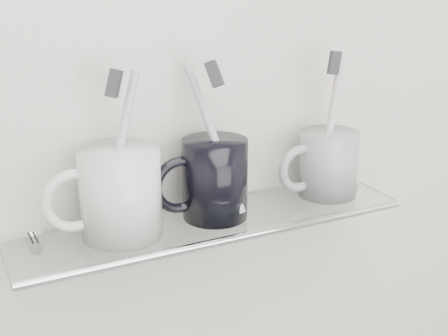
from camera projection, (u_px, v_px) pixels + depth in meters
wall_back at (190, 91)px, 0.78m from camera, size 2.50×0.00×2.50m
shelf_glass at (212, 222)px, 0.78m from camera, size 0.50×0.12×0.01m
shelf_rail at (232, 239)px, 0.73m from camera, size 0.50×0.01×0.01m
bracket_left at (35, 248)px, 0.74m from camera, size 0.02×0.03×0.02m
bracket_right at (328, 190)px, 0.91m from camera, size 0.02×0.03×0.02m
mug_left at (121, 193)px, 0.72m from camera, size 0.12×0.12×0.11m
mug_left_handle at (75, 201)px, 0.70m from camera, size 0.08×0.01×0.08m
toothbrush_left at (118, 153)px, 0.70m from camera, size 0.07×0.02×0.19m
bristles_left at (114, 83)px, 0.68m from camera, size 0.03×0.03×0.04m
mug_center at (215, 179)px, 0.77m from camera, size 0.09×0.09×0.10m
mug_center_handle at (180, 185)px, 0.75m from camera, size 0.07×0.01×0.07m
toothbrush_center at (215, 140)px, 0.75m from camera, size 0.05×0.08×0.18m
bristles_center at (214, 74)px, 0.73m from camera, size 0.03×0.03×0.04m
mug_right at (328, 164)px, 0.84m from camera, size 0.10×0.10×0.09m
mug_right_handle at (300, 169)px, 0.82m from camera, size 0.07×0.01×0.07m
toothbrush_right at (331, 123)px, 0.83m from camera, size 0.05×0.03×0.19m
bristles_right at (334, 63)px, 0.80m from camera, size 0.03×0.03×0.03m
chrome_cap at (346, 186)px, 0.87m from camera, size 0.03×0.03×0.01m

